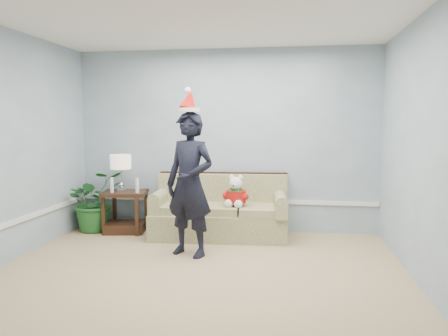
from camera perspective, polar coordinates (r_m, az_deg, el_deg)
room_shell at (r=4.07m, az=-5.18°, el=2.20°), size 4.54×5.04×2.74m
wainscot_trim at (r=5.68m, az=-13.83°, el=-6.08°), size 4.49×4.99×0.06m
sofa at (r=6.26m, az=-0.57°, el=-6.06°), size 1.94×0.94×0.89m
side_table at (r=6.67m, az=-12.75°, el=-6.15°), size 0.71×0.63×0.61m
table_lamp at (r=6.58m, az=-13.35°, el=0.60°), size 0.31×0.31×0.54m
candle_pair at (r=6.46m, az=-12.87°, el=-2.29°), size 0.44×0.06×0.22m
houseplant at (r=6.82m, az=-16.50°, el=-4.13°), size 1.08×1.08×0.91m
man at (r=5.29m, az=-4.49°, el=-2.12°), size 0.75×0.63×1.75m
santa_hat at (r=5.26m, az=-4.54°, el=8.67°), size 0.34×0.36×0.29m
teddy_bear at (r=6.03m, az=1.56°, el=-3.53°), size 0.31×0.33×0.44m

